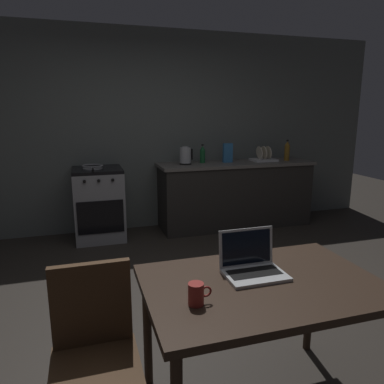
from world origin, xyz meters
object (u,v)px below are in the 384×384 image
(dining_table, at_px, (262,295))
(frying_pan, at_px, (93,167))
(cereal_box, at_px, (228,153))
(bottle_b, at_px, (203,154))
(laptop, at_px, (252,266))
(coffee_mug, at_px, (196,294))
(electric_kettle, at_px, (185,156))
(stove_oven, at_px, (99,204))
(dish_rack, at_px, (264,158))
(bottle, at_px, (287,151))
(chair, at_px, (94,347))

(dining_table, xyz_separation_m, frying_pan, (-0.74, 3.02, 0.27))
(cereal_box, xyz_separation_m, bottle_b, (-0.34, 0.06, -0.01))
(laptop, relative_size, cereal_box, 1.23)
(coffee_mug, bearing_deg, laptop, 29.47)
(electric_kettle, xyz_separation_m, frying_pan, (-1.19, -0.03, -0.09))
(stove_oven, distance_m, cereal_box, 1.84)
(cereal_box, height_order, bottle_b, cereal_box)
(stove_oven, height_order, dish_rack, dish_rack)
(dining_table, bearing_deg, frying_pan, 103.72)
(electric_kettle, bearing_deg, stove_oven, -179.88)
(laptop, height_order, frying_pan, laptop)
(electric_kettle, distance_m, bottle, 1.49)
(chair, height_order, dish_rack, dish_rack)
(dining_table, xyz_separation_m, chair, (-0.85, 0.02, -0.15))
(dish_rack, bearing_deg, bottle_b, 174.84)
(bottle, bearing_deg, cereal_box, 175.45)
(frying_pan, bearing_deg, chair, -92.18)
(chair, xyz_separation_m, bottle, (2.79, 2.97, 0.53))
(chair, relative_size, coffee_mug, 8.03)
(dining_table, relative_size, chair, 1.36)
(frying_pan, bearing_deg, electric_kettle, 1.37)
(bottle, height_order, dish_rack, bottle)
(stove_oven, bearing_deg, coffee_mug, -84.76)
(dining_table, bearing_deg, chair, 178.32)
(chair, bearing_deg, laptop, 3.82)
(chair, xyz_separation_m, laptop, (0.84, 0.08, 0.27))
(cereal_box, distance_m, dish_rack, 0.55)
(bottle, distance_m, coffee_mug, 3.90)
(chair, height_order, electric_kettle, electric_kettle)
(frying_pan, bearing_deg, bottle_b, 4.26)
(bottle, xyz_separation_m, cereal_box, (-0.88, 0.07, -0.01))
(chair, relative_size, bottle_b, 3.55)
(bottle, distance_m, frying_pan, 2.68)
(dining_table, bearing_deg, laptop, 95.97)
(dining_table, distance_m, bottle, 3.59)
(stove_oven, xyz_separation_m, coffee_mug, (0.29, -3.16, 0.34))
(chair, distance_m, frying_pan, 3.02)
(dining_table, xyz_separation_m, electric_kettle, (0.45, 3.04, 0.36))
(dining_table, xyz_separation_m, bottle, (1.94, 2.99, 0.38))
(coffee_mug, height_order, dish_rack, dish_rack)
(dining_table, bearing_deg, stove_oven, 102.66)
(bottle_b, bearing_deg, dish_rack, -5.16)
(chair, xyz_separation_m, dish_rack, (2.45, 3.02, 0.44))
(coffee_mug, height_order, bottle_b, bottle_b)
(cereal_box, bearing_deg, dining_table, -109.13)
(laptop, bearing_deg, coffee_mug, -150.41)
(electric_kettle, xyz_separation_m, bottle_b, (0.26, 0.08, 0.00))
(frying_pan, relative_size, bottle_b, 1.69)
(stove_oven, xyz_separation_m, bottle_b, (1.40, 0.08, 0.57))
(dining_table, bearing_deg, coffee_mug, -163.81)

